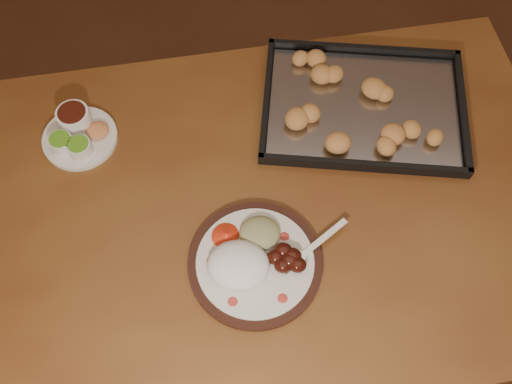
{
  "coord_description": "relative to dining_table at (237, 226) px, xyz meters",
  "views": [
    {
      "loc": [
        -0.23,
        -0.48,
        1.87
      ],
      "look_at": [
        -0.25,
        0.11,
        0.77
      ],
      "focal_mm": 40.0,
      "sensor_mm": 36.0,
      "label": 1
    }
  ],
  "objects": [
    {
      "name": "ground",
      "position": [
        0.29,
        -0.08,
        -0.65
      ],
      "size": [
        4.0,
        4.0,
        0.0
      ],
      "primitive_type": "plane",
      "color": "#57351D",
      "rests_on": "ground"
    },
    {
      "name": "dining_table",
      "position": [
        0.0,
        0.0,
        0.0
      ],
      "size": [
        1.65,
        1.17,
        0.75
      ],
      "rotation": [
        0.0,
        0.0,
        0.19
      ],
      "color": "brown",
      "rests_on": "ground"
    },
    {
      "name": "baking_tray",
      "position": [
        0.29,
        0.28,
        0.11
      ],
      "size": [
        0.5,
        0.38,
        0.05
      ],
      "rotation": [
        0.0,
        0.0,
        -0.05
      ],
      "color": "black",
      "rests_on": "dining_table"
    },
    {
      "name": "condiment_saucer",
      "position": [
        -0.38,
        0.17,
        0.12
      ],
      "size": [
        0.17,
        0.17,
        0.06
      ],
      "rotation": [
        0.0,
        0.0,
        0.05
      ],
      "color": "silver",
      "rests_on": "dining_table"
    },
    {
      "name": "dinner_plate",
      "position": [
        0.04,
        -0.13,
        0.12
      ],
      "size": [
        0.33,
        0.28,
        0.06
      ],
      "rotation": [
        0.0,
        0.0,
        0.25
      ],
      "color": "black",
      "rests_on": "dining_table"
    }
  ]
}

